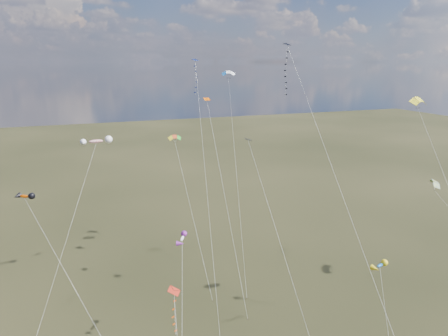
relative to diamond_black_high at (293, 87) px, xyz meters
name	(u,v)px	position (x,y,z in m)	size (l,w,h in m)	color
diamond_black_high	(293,87)	(0.00, 0.00, 0.00)	(1.72, 28.07, 34.87)	black
diamond_navy_tall	(197,94)	(-9.18, 9.94, -1.24)	(3.08, 18.06, 33.06)	#121C53
diamond_black_mid	(266,197)	(-3.57, -0.70, -13.34)	(2.55, 16.48, 22.97)	black
diamond_red_low	(175,319)	(-18.42, -13.81, -18.48)	(2.01, 9.69, 13.95)	#AC2313
diamond_orange_center	(217,156)	(-6.36, 9.70, -10.16)	(1.00, 16.57, 27.44)	#E95700
parafoil_yellow	(420,101)	(12.95, -6.92, -1.46)	(2.45, 21.14, 29.00)	yellow
parafoil_blue_white	(229,74)	(-1.22, 18.77, 1.11)	(4.45, 17.12, 31.58)	blue
parafoil_striped	(436,182)	(22.86, -2.08, -13.76)	(10.43, 12.39, 16.64)	yellow
parafoil_tricolor	(175,137)	(-9.82, 21.36, -9.27)	(2.15, 18.44, 21.10)	yellow
novelty_orange_black	(25,197)	(-31.87, 9.25, -13.25)	(9.19, 10.85, 17.02)	#D34500
novelty_white_purple	(182,239)	(-15.10, -3.46, -16.06)	(3.51, 9.85, 14.08)	white
novelty_redwhite_stripe	(96,142)	(-22.68, 15.20, -7.98)	(11.35, 12.48, 22.37)	red
novelty_blue_yellow	(380,266)	(3.63, -13.44, -17.78)	(3.40, 7.72, 12.36)	#1156AC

